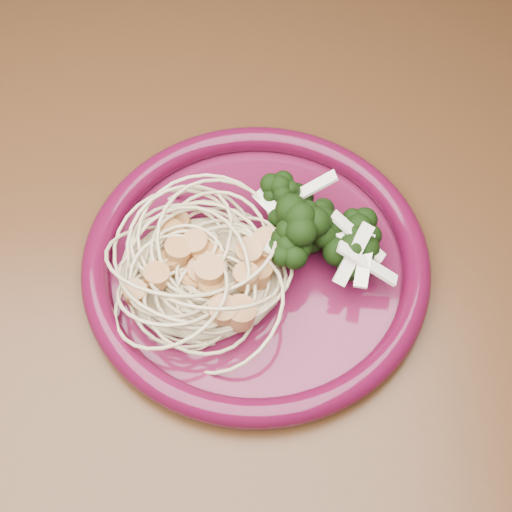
{
  "coord_description": "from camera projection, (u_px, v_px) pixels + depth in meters",
  "views": [
    {
      "loc": [
        0.14,
        -0.38,
        1.3
      ],
      "look_at": [
        0.12,
        -0.04,
        0.77
      ],
      "focal_mm": 50.0,
      "sensor_mm": 36.0,
      "label": 1
    }
  ],
  "objects": [
    {
      "name": "dining_table",
      "position": [
        148.0,
        280.0,
        0.75
      ],
      "size": [
        1.2,
        0.8,
        0.75
      ],
      "color": "#472814",
      "rests_on": "ground"
    },
    {
      "name": "dinner_plate",
      "position": [
        256.0,
        261.0,
        0.64
      ],
      "size": [
        0.4,
        0.4,
        0.03
      ],
      "rotation": [
        0.0,
        0.0,
        0.39
      ],
      "color": "#4C0E27",
      "rests_on": "dining_table"
    },
    {
      "name": "spaghetti_pile",
      "position": [
        201.0,
        270.0,
        0.62
      ],
      "size": [
        0.18,
        0.17,
        0.03
      ],
      "primitive_type": "ellipsoid",
      "rotation": [
        0.0,
        0.0,
        0.39
      ],
      "color": "#C5B68D",
      "rests_on": "dinner_plate"
    },
    {
      "name": "scallop_cluster",
      "position": [
        198.0,
        244.0,
        0.58
      ],
      "size": [
        0.19,
        0.19,
        0.05
      ],
      "primitive_type": null,
      "rotation": [
        0.0,
        0.0,
        0.39
      ],
      "color": "#B6793E",
      "rests_on": "spaghetti_pile"
    },
    {
      "name": "broccoli_pile",
      "position": [
        322.0,
        228.0,
        0.63
      ],
      "size": [
        0.15,
        0.18,
        0.05
      ],
      "primitive_type": "ellipsoid",
      "rotation": [
        0.0,
        0.0,
        0.39
      ],
      "color": "black",
      "rests_on": "dinner_plate"
    },
    {
      "name": "onion_garnish",
      "position": [
        325.0,
        206.0,
        0.6
      ],
      "size": [
        0.1,
        0.12,
        0.06
      ],
      "primitive_type": null,
      "rotation": [
        0.0,
        0.0,
        0.39
      ],
      "color": "white",
      "rests_on": "broccoli_pile"
    }
  ]
}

